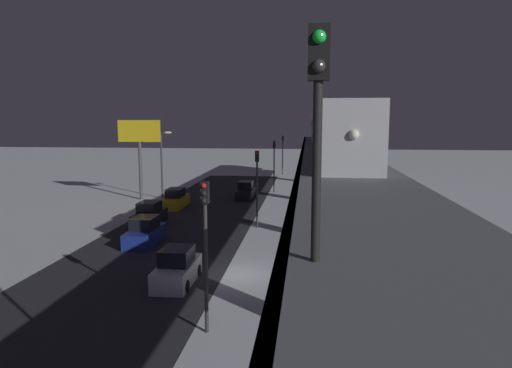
% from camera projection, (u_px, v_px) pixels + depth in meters
% --- Properties ---
extents(ground_plane, '(240.00, 240.00, 0.00)m').
position_uv_depth(ground_plane, '(237.00, 275.00, 26.32)').
color(ground_plane, silver).
extents(avenue_asphalt, '(11.00, 94.50, 0.01)m').
position_uv_depth(avenue_asphalt, '(133.00, 271.00, 27.01)').
color(avenue_asphalt, '#28282D').
rests_on(avenue_asphalt, ground_plane).
extents(elevated_railway, '(5.00, 94.50, 6.36)m').
position_uv_depth(elevated_railway, '(341.00, 182.00, 24.91)').
color(elevated_railway, slate).
rests_on(elevated_railway, ground_plane).
extents(subway_train, '(2.94, 55.47, 3.40)m').
position_uv_depth(subway_train, '(327.00, 127.00, 46.56)').
color(subway_train, '#B7BABF').
rests_on(subway_train, elevated_railway).
extents(rail_signal, '(0.36, 0.41, 4.00)m').
position_uv_depth(rail_signal, '(318.00, 103.00, 7.59)').
color(rail_signal, black).
rests_on(rail_signal, elevated_railway).
extents(sedan_white, '(1.91, 4.17, 1.97)m').
position_uv_depth(sedan_white, '(177.00, 269.00, 24.85)').
color(sedan_white, silver).
rests_on(sedan_white, ground_plane).
extents(sedan_black, '(1.80, 4.63, 1.97)m').
position_uv_depth(sedan_black, '(150.00, 215.00, 39.02)').
color(sedan_black, black).
rests_on(sedan_black, ground_plane).
extents(sedan_black_3, '(1.80, 4.52, 1.97)m').
position_uv_depth(sedan_black_3, '(246.00, 191.00, 52.21)').
color(sedan_black_3, black).
rests_on(sedan_black_3, ground_plane).
extents(sedan_yellow, '(1.80, 4.67, 1.97)m').
position_uv_depth(sedan_yellow, '(175.00, 200.00, 46.66)').
color(sedan_yellow, gold).
rests_on(sedan_yellow, ground_plane).
extents(sedan_blue, '(1.80, 4.52, 1.97)m').
position_uv_depth(sedan_blue, '(145.00, 233.00, 32.90)').
color(sedan_blue, navy).
rests_on(sedan_blue, ground_plane).
extents(traffic_light_near, '(0.32, 0.44, 6.40)m').
position_uv_depth(traffic_light_near, '(205.00, 235.00, 18.55)').
color(traffic_light_near, '#2D2D2D').
rests_on(traffic_light_near, ground_plane).
extents(traffic_light_mid, '(0.32, 0.44, 6.40)m').
position_uv_depth(traffic_light_mid, '(257.00, 178.00, 37.33)').
color(traffic_light_mid, '#2D2D2D').
rests_on(traffic_light_mid, ground_plane).
extents(traffic_light_far, '(0.32, 0.44, 6.40)m').
position_uv_depth(traffic_light_far, '(274.00, 159.00, 56.12)').
color(traffic_light_far, '#2D2D2D').
rests_on(traffic_light_far, ground_plane).
extents(traffic_light_distant, '(0.32, 0.44, 6.40)m').
position_uv_depth(traffic_light_distant, '(283.00, 149.00, 74.90)').
color(traffic_light_distant, '#2D2D2D').
rests_on(traffic_light_distant, ground_plane).
extents(commercial_billboard, '(4.80, 0.36, 8.90)m').
position_uv_depth(commercial_billboard, '(139.00, 139.00, 50.67)').
color(commercial_billboard, '#4C4C51').
rests_on(commercial_billboard, ground_plane).
extents(street_lamp_far, '(1.35, 0.44, 7.65)m').
position_uv_depth(street_lamp_far, '(163.00, 156.00, 51.64)').
color(street_lamp_far, '#38383D').
rests_on(street_lamp_far, ground_plane).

